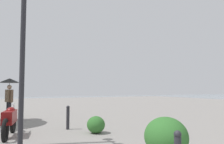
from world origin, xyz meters
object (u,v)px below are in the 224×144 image
motorcycle (10,120)px  pedestrian (9,87)px  lamppost (23,39)px  bollard_mid (68,117)px

motorcycle → pedestrian: 4.23m
lamppost → pedestrian: size_ratio=2.18×
lamppost → motorcycle: (1.48, 0.22, -2.41)m
lamppost → bollard_mid: bearing=-44.0°
bollard_mid → pedestrian: bearing=27.7°
motorcycle → pedestrian: (4.08, -0.10, 1.10)m
pedestrian → lamppost: bearing=-178.8°
motorcycle → pedestrian: size_ratio=1.06×
pedestrian → bollard_mid: pedestrian is taller
motorcycle → bollard_mid: bearing=-78.9°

